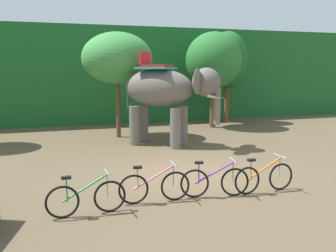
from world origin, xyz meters
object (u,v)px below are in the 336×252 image
tree_far_left (228,60)px  bike_orange (264,177)px  tree_left (214,61)px  bike_green (86,198)px  elephant (166,92)px  tree_far_right (117,58)px  bike_purple (215,182)px  bike_pink (154,186)px

tree_far_left → bike_orange: tree_far_left is taller
tree_left → bike_green: tree_left is taller
elephant → bike_green: size_ratio=2.23×
tree_far_right → tree_left: (5.30, 1.30, -0.04)m
tree_far_right → elephant: (1.51, -2.45, -1.36)m
tree_left → elephant: tree_left is taller
tree_left → tree_far_left: (1.55, 1.45, 0.07)m
tree_far_left → bike_green: 15.14m
tree_far_right → bike_orange: tree_far_right is taller
tree_far_left → bike_purple: size_ratio=3.09×
tree_far_left → bike_pink: tree_far_left is taller
bike_pink → bike_green: bearing=-169.5°
tree_left → elephant: 5.50m
tree_far_right → tree_left: bearing=13.8°
bike_pink → bike_purple: bearing=-3.2°
tree_left → bike_green: size_ratio=2.93×
bike_green → bike_pink: 1.62m
bike_orange → tree_far_left: bearing=67.7°
elephant → bike_purple: elephant is taller
bike_purple → bike_green: bearing=-176.1°
bike_pink → tree_left: bearing=58.7°
tree_far_left → bike_pink: 13.99m
tree_far_right → bike_orange: size_ratio=2.76×
tree_far_left → bike_green: (-9.15, -11.62, -3.21)m
tree_left → bike_orange: 10.98m
bike_purple → elephant: bearing=83.4°
tree_left → bike_pink: tree_left is taller
tree_far_right → elephant: bearing=-58.3°
bike_purple → tree_far_right: bearing=95.2°
elephant → bike_purple: 6.50m
tree_far_right → tree_left: size_ratio=0.94×
tree_far_left → elephant: bearing=-135.7°
tree_far_left → elephant: (-5.34, -5.21, -1.39)m
bike_green → bike_pink: size_ratio=1.00×
bike_green → bike_purple: 3.10m
tree_far_right → elephant: tree_far_right is taller
tree_left → bike_orange: size_ratio=2.93×
tree_far_left → bike_purple: bearing=-118.0°
tree_far_right → bike_green: 9.69m
tree_left → tree_far_left: 2.12m
elephant → bike_orange: bearing=-84.4°
elephant → bike_green: bearing=-120.7°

